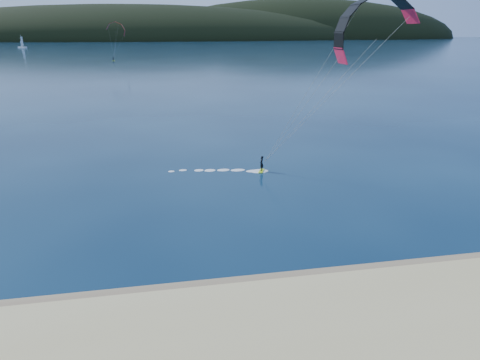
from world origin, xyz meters
name	(u,v)px	position (x,y,z in m)	size (l,w,h in m)	color
ground	(188,351)	(0.00, 0.00, 0.00)	(1800.00, 1800.00, 0.00)	#061A32
wet_sand	(184,295)	(0.00, 4.50, 0.05)	(220.00, 2.50, 0.10)	#917354
headland	(166,39)	(0.63, 745.28, 0.00)	(1200.00, 310.00, 140.00)	black
kitesurfer_near	(369,45)	(17.42, 19.08, 13.47)	(23.15, 9.79, 18.07)	#C0EE1C
kitesurfer_far	(116,32)	(-24.32, 205.31, 14.06)	(9.75, 5.67, 17.92)	#C0EE1C
sailboat	(22,47)	(-127.17, 393.20, 0.82)	(8.04, 4.96, 11.19)	white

